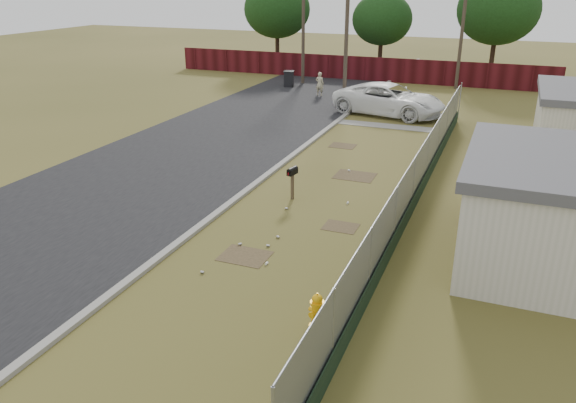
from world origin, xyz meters
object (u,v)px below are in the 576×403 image
at_px(mailbox, 292,174).
at_px(pedestrian, 320,84).
at_px(fire_hydrant, 317,312).
at_px(pickup_truck, 389,99).
at_px(trash_bin, 289,79).

distance_m(mailbox, pedestrian, 19.07).
distance_m(fire_hydrant, mailbox, 8.10).
relative_size(pickup_truck, trash_bin, 5.68).
height_order(fire_hydrant, pickup_truck, pickup_truck).
distance_m(fire_hydrant, pickup_truck, 22.07).
bearing_deg(pedestrian, fire_hydrant, 112.34).
height_order(pedestrian, trash_bin, pedestrian).
xyz_separation_m(mailbox, pedestrian, (-5.18, 18.35, -0.17)).
height_order(mailbox, trash_bin, mailbox).
height_order(pickup_truck, trash_bin, pickup_truck).
xyz_separation_m(fire_hydrant, mailbox, (-3.45, 7.30, 0.54)).
height_order(pickup_truck, pedestrian, pickup_truck).
bearing_deg(trash_bin, pedestrian, -36.66).
bearing_deg(trash_bin, pickup_truck, -35.24).
relative_size(fire_hydrant, mailbox, 0.76).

